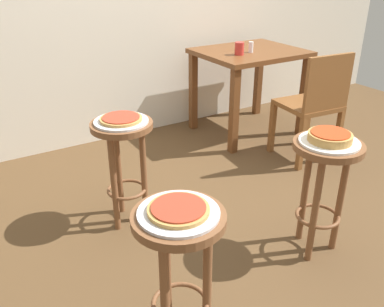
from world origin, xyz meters
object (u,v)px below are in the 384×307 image
object	(u,v)px
serving_plate_foreground	(179,213)
serving_plate_leftside	(121,121)
serving_plate_middle	(329,142)
pizza_middle	(330,137)
cup_near_edge	(239,48)
pizza_leftside	(121,119)
pizza_foreground	(178,209)
dining_table	(249,65)
condiment_shaker	(251,47)
stool_leftside	(124,151)
stool_foreground	(179,253)
wooden_chair	(314,103)
stool_middle	(324,174)

from	to	relation	value
serving_plate_foreground	serving_plate_leftside	size ratio (longest dim) A/B	0.99
serving_plate_middle	pizza_middle	world-z (taller)	pizza_middle
cup_near_edge	pizza_leftside	bearing A→B (deg)	-153.32
serving_plate_foreground	pizza_foreground	size ratio (longest dim) A/B	1.33
serving_plate_foreground	serving_plate_leftside	xyz separation A→B (m)	(0.18, 0.94, 0.00)
pizza_leftside	cup_near_edge	world-z (taller)	cup_near_edge
serving_plate_leftside	dining_table	size ratio (longest dim) A/B	0.35
pizza_foreground	condiment_shaker	size ratio (longest dim) A/B	2.57
pizza_middle	stool_leftside	distance (m)	1.12
serving_plate_middle	stool_foreground	bearing A→B (deg)	-171.01
pizza_foreground	stool_leftside	xyz separation A→B (m)	(0.18, 0.94, -0.20)
stool_foreground	condiment_shaker	size ratio (longest dim) A/B	7.33
cup_near_edge	stool_foreground	bearing A→B (deg)	-132.91
cup_near_edge	wooden_chair	world-z (taller)	wooden_chair
pizza_foreground	serving_plate_middle	distance (m)	0.95
pizza_foreground	stool_leftside	size ratio (longest dim) A/B	0.35
stool_leftside	condiment_shaker	size ratio (longest dim) A/B	7.33
stool_middle	pizza_leftside	distance (m)	1.12
stool_foreground	pizza_leftside	world-z (taller)	pizza_leftside
condiment_shaker	pizza_middle	bearing A→B (deg)	-114.91
stool_leftside	serving_plate_foreground	bearing A→B (deg)	-100.61
serving_plate_leftside	stool_foreground	bearing A→B (deg)	-100.61
serving_plate_foreground	pizza_foreground	bearing A→B (deg)	0.00
stool_middle	pizza_middle	world-z (taller)	pizza_middle
pizza_middle	serving_plate_leftside	size ratio (longest dim) A/B	0.71
serving_plate_foreground	pizza_middle	world-z (taller)	pizza_middle
pizza_leftside	cup_near_edge	xyz separation A→B (m)	(1.31, 0.66, 0.12)
stool_foreground	serving_plate_foreground	size ratio (longest dim) A/B	2.15
serving_plate_middle	pizza_leftside	distance (m)	1.10
serving_plate_foreground	stool_middle	bearing A→B (deg)	8.99
stool_middle	pizza_middle	size ratio (longest dim) A/B	3.00
pizza_leftside	serving_plate_leftside	bearing A→B (deg)	90.00
serving_plate_foreground	serving_plate_leftside	bearing A→B (deg)	79.39
pizza_foreground	stool_middle	size ratio (longest dim) A/B	0.35
serving_plate_leftside	cup_near_edge	size ratio (longest dim) A/B	3.01
pizza_leftside	condiment_shaker	distance (m)	1.60
wooden_chair	dining_table	bearing A→B (deg)	94.07
pizza_middle	wooden_chair	xyz separation A→B (m)	(0.79, 0.82, -0.21)
serving_plate_foreground	stool_leftside	size ratio (longest dim) A/B	0.47
serving_plate_foreground	dining_table	distance (m)	2.38
stool_leftside	wooden_chair	xyz separation A→B (m)	(1.55, 0.03, -0.00)
stool_foreground	pizza_foreground	bearing A→B (deg)	0.00
stool_middle	stool_leftside	bearing A→B (deg)	133.88
pizza_middle	serving_plate_leftside	distance (m)	1.10
stool_middle	serving_plate_middle	xyz separation A→B (m)	(0.00, 0.00, 0.18)
dining_table	pizza_foreground	bearing A→B (deg)	-134.74
pizza_foreground	stool_leftside	bearing A→B (deg)	79.39
pizza_foreground	pizza_middle	world-z (taller)	pizza_middle
pizza_leftside	serving_plate_foreground	bearing A→B (deg)	-100.61
serving_plate_foreground	cup_near_edge	world-z (taller)	cup_near_edge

